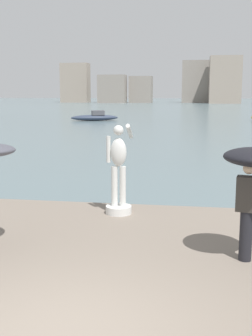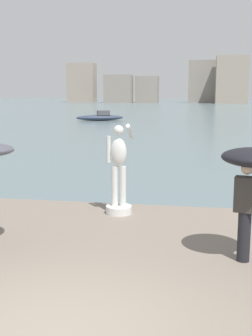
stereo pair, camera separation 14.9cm
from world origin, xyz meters
The scene contains 5 objects.
ground_plane centered at (0.00, 40.00, 0.00)m, with size 400.00×400.00×0.00m, color slate.
pier centered at (0.00, 1.61, 0.20)m, with size 7.94×9.21×0.40m, color slate.
statue_white_figure centered at (-0.21, 5.31, 1.29)m, with size 0.62×0.87×2.15m.
boat_mid centered at (-9.89, 44.79, 0.42)m, with size 5.69×3.21×1.18m.
distant_skyline centered at (-2.83, 131.77, 5.65)m, with size 87.28×12.11×13.84m.
Camera 2 is at (1.66, -4.51, 3.27)m, focal length 45.89 mm.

